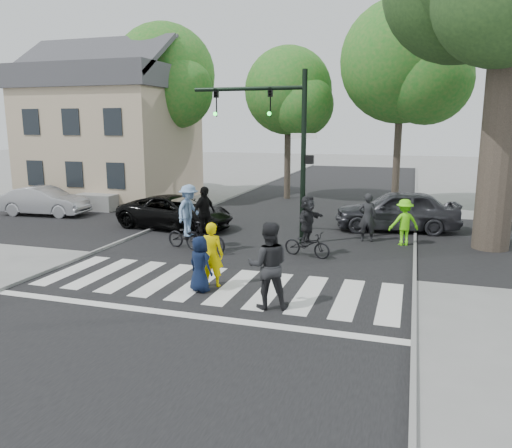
{
  "coord_description": "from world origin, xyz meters",
  "views": [
    {
      "loc": [
        4.85,
        -10.76,
        4.2
      ],
      "look_at": [
        0.5,
        3.0,
        1.3
      ],
      "focal_mm": 35.0,
      "sensor_mm": 36.0,
      "label": 1
    }
  ],
  "objects": [
    {
      "name": "road_stem",
      "position": [
        0.0,
        5.0,
        0.01
      ],
      "size": [
        10.0,
        70.0,
        0.01
      ],
      "primitive_type": "cube",
      "color": "black",
      "rests_on": "ground"
    },
    {
      "name": "car_grey",
      "position": [
        4.3,
        9.6,
        0.82
      ],
      "size": [
        5.03,
        2.61,
        1.64
      ],
      "primitive_type": "imported",
      "rotation": [
        0.0,
        0.0,
        -1.43
      ],
      "color": "#38383F",
      "rests_on": "ground"
    },
    {
      "name": "bg_tree_1",
      "position": [
        -8.7,
        15.48,
        6.65
      ],
      "size": [
        6.09,
        5.8,
        9.8
      ],
      "color": "brown",
      "rests_on": "ground"
    },
    {
      "name": "cyclist_right",
      "position": [
        1.73,
        4.55,
        0.89
      ],
      "size": [
        1.66,
        1.54,
        2.0
      ],
      "color": "black",
      "rests_on": "ground"
    },
    {
      "name": "curb_right",
      "position": [
        5.05,
        5.0,
        0.05
      ],
      "size": [
        0.1,
        70.0,
        0.1
      ],
      "primitive_type": "cube",
      "color": "gray",
      "rests_on": "ground"
    },
    {
      "name": "pedestrian_woman",
      "position": [
        -0.04,
        0.89,
        0.86
      ],
      "size": [
        0.64,
        0.44,
        1.72
      ],
      "primitive_type": "imported",
      "rotation": [
        0.0,
        0.0,
        3.18
      ],
      "color": "#E8D000",
      "rests_on": "ground"
    },
    {
      "name": "pedestrian_adult",
      "position": [
        1.8,
        -0.17,
        1.02
      ],
      "size": [
        1.17,
        1.03,
        2.03
      ],
      "primitive_type": "imported",
      "rotation": [
        0.0,
        0.0,
        3.44
      ],
      "color": "#232326",
      "rests_on": "ground"
    },
    {
      "name": "traffic_signal",
      "position": [
        0.35,
        6.2,
        3.9
      ],
      "size": [
        4.45,
        0.29,
        6.0
      ],
      "color": "black",
      "rests_on": "ground"
    },
    {
      "name": "bystander_dark",
      "position": [
        3.36,
        7.28,
        0.89
      ],
      "size": [
        0.68,
        0.48,
        1.78
      ],
      "primitive_type": "imported",
      "rotation": [
        0.0,
        0.0,
        3.23
      ],
      "color": "#232326",
      "rests_on": "ground"
    },
    {
      "name": "ground",
      "position": [
        0.0,
        0.0,
        0.0
      ],
      "size": [
        120.0,
        120.0,
        0.0
      ],
      "primitive_type": "plane",
      "color": "gray",
      "rests_on": "ground"
    },
    {
      "name": "car_suv",
      "position": [
        -4.31,
        7.34,
        0.67
      ],
      "size": [
        5.11,
        2.96,
        1.34
      ],
      "primitive_type": "imported",
      "rotation": [
        0.0,
        0.0,
        1.41
      ],
      "color": "black",
      "rests_on": "ground"
    },
    {
      "name": "bg_tree_0",
      "position": [
        -13.74,
        16.0,
        6.14
      ],
      "size": [
        5.46,
        5.2,
        8.97
      ],
      "color": "brown",
      "rests_on": "ground"
    },
    {
      "name": "bystander_hivis",
      "position": [
        4.64,
        7.1,
        0.82
      ],
      "size": [
        1.22,
        0.98,
        1.64
      ],
      "primitive_type": "imported",
      "rotation": [
        0.0,
        0.0,
        3.55
      ],
      "color": "#70FF14",
      "rests_on": "ground"
    },
    {
      "name": "crosswalk",
      "position": [
        0.0,
        0.66,
        0.01
      ],
      "size": [
        10.0,
        3.85,
        0.01
      ],
      "color": "silver",
      "rests_on": "ground"
    },
    {
      "name": "cyclist_mid",
      "position": [
        -1.62,
        4.07,
        0.91
      ],
      "size": [
        1.76,
        1.11,
        2.21
      ],
      "color": "black",
      "rests_on": "ground"
    },
    {
      "name": "curb_left",
      "position": [
        -5.05,
        5.0,
        0.05
      ],
      "size": [
        0.1,
        70.0,
        0.1
      ],
      "primitive_type": "cube",
      "color": "gray",
      "rests_on": "ground"
    },
    {
      "name": "bg_tree_2",
      "position": [
        -1.76,
        16.62,
        5.78
      ],
      "size": [
        5.04,
        4.8,
        8.4
      ],
      "color": "brown",
      "rests_on": "ground"
    },
    {
      "name": "pedestrian_child",
      "position": [
        -0.17,
        0.41,
        0.72
      ],
      "size": [
        0.83,
        0.69,
        1.44
      ],
      "primitive_type": "imported",
      "rotation": [
        0.0,
        0.0,
        2.75
      ],
      "color": "black",
      "rests_on": "ground"
    },
    {
      "name": "house",
      "position": [
        -11.49,
        13.98,
        3.8
      ],
      "size": [
        8.4,
        8.1,
        8.82
      ],
      "color": "#CEAD94",
      "rests_on": "ground"
    },
    {
      "name": "cyclist_left",
      "position": [
        -2.3,
        4.34,
        0.96
      ],
      "size": [
        1.83,
        1.23,
        2.21
      ],
      "color": "black",
      "rests_on": "ground"
    },
    {
      "name": "car_silver",
      "position": [
        -11.5,
        8.19,
        0.67
      ],
      "size": [
        4.19,
        1.78,
        1.34
      ],
      "primitive_type": "imported",
      "rotation": [
        0.0,
        0.0,
        1.66
      ],
      "color": "#AFB0B5",
      "rests_on": "ground"
    },
    {
      "name": "bg_tree_3",
      "position": [
        4.31,
        15.27,
        6.94
      ],
      "size": [
        6.3,
        6.0,
        10.2
      ],
      "color": "brown",
      "rests_on": "ground"
    },
    {
      "name": "road_cross",
      "position": [
        0.0,
        8.0,
        0.01
      ],
      "size": [
        70.0,
        10.0,
        0.01
      ],
      "primitive_type": "cube",
      "color": "black",
      "rests_on": "ground"
    }
  ]
}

